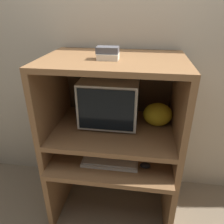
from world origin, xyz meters
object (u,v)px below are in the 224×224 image
object	(u,v)px
crt_monitor	(110,99)
keyboard	(110,161)
book_stack	(108,53)
mouse	(145,165)
snack_bag	(158,114)

from	to	relation	value
crt_monitor	keyboard	distance (m)	0.47
keyboard	book_stack	world-z (taller)	book_stack
crt_monitor	mouse	xyz separation A→B (m)	(0.30, -0.30, -0.36)
crt_monitor	keyboard	size ratio (longest dim) A/B	1.05
crt_monitor	book_stack	world-z (taller)	book_stack
crt_monitor	mouse	world-z (taller)	crt_monitor
crt_monitor	book_stack	bearing A→B (deg)	-85.99
crt_monitor	snack_bag	bearing A→B (deg)	-1.81
keyboard	snack_bag	bearing A→B (deg)	39.47
crt_monitor	mouse	bearing A→B (deg)	-45.23
mouse	book_stack	bearing A→B (deg)	154.37
mouse	crt_monitor	bearing A→B (deg)	134.77
keyboard	snack_bag	world-z (taller)	snack_bag
snack_bag	book_stack	world-z (taller)	book_stack
keyboard	crt_monitor	bearing A→B (deg)	97.66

